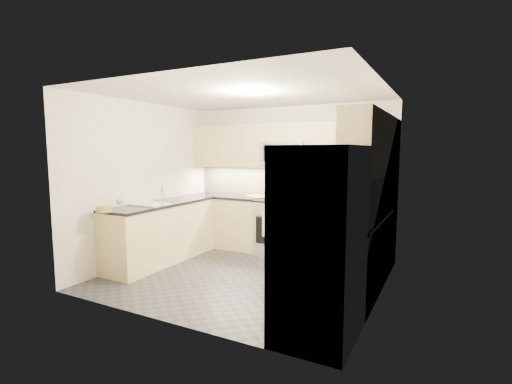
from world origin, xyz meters
name	(u,v)px	position (x,y,z in m)	size (l,w,h in m)	color
floor	(244,276)	(0.00, 0.00, 0.00)	(3.60, 3.20, 0.00)	#242429
ceiling	(244,94)	(0.00, 0.00, 2.50)	(3.60, 3.20, 0.02)	beige
wall_back	(289,179)	(0.00, 1.60, 1.25)	(3.60, 0.02, 2.50)	beige
wall_front	(165,202)	(0.00, -1.60, 1.25)	(3.60, 0.02, 2.50)	beige
wall_left	(146,182)	(-1.80, 0.00, 1.25)	(0.02, 3.20, 2.50)	beige
wall_right	(381,195)	(1.80, 0.00, 1.25)	(0.02, 3.20, 2.50)	beige
base_cab_back_left	(227,222)	(-1.09, 1.30, 0.45)	(1.42, 0.60, 0.90)	#CFBB7C
base_cab_back_right	(346,234)	(1.09, 1.30, 0.45)	(1.42, 0.60, 0.90)	#CFBB7C
base_cab_right	(356,256)	(1.50, 0.15, 0.45)	(0.60, 1.70, 0.90)	#CFBB7C
base_cab_peninsula	(162,233)	(-1.50, 0.00, 0.45)	(0.60, 2.00, 0.90)	#CFBB7C
countertop_back_left	(227,196)	(-1.09, 1.30, 0.92)	(1.42, 0.63, 0.04)	black
countertop_back_right	(347,204)	(1.09, 1.30, 0.92)	(1.42, 0.63, 0.04)	black
countertop_right	(357,219)	(1.50, 0.15, 0.92)	(0.63, 1.70, 0.04)	black
countertop_peninsula	(161,204)	(-1.50, 0.00, 0.92)	(0.63, 2.00, 0.04)	black
upper_cab_back	(285,146)	(0.00, 1.43, 1.83)	(3.60, 0.35, 0.75)	#CFBB7C
upper_cab_right	(372,144)	(1.62, 0.28, 1.83)	(0.35, 1.95, 0.75)	#CFBB7C
backsplash_back	(289,182)	(0.00, 1.60, 1.20)	(3.60, 0.01, 0.51)	#C0AD8A
backsplash_right	(386,195)	(1.80, 0.45, 1.20)	(0.01, 2.30, 0.51)	#C0AD8A
gas_range	(281,227)	(0.00, 1.28, 0.46)	(0.76, 0.65, 0.91)	#AAACB2
range_cooktop	(281,200)	(0.00, 1.28, 0.92)	(0.76, 0.65, 0.03)	black
oven_door_glass	(273,231)	(0.00, 0.95, 0.45)	(0.62, 0.02, 0.45)	black
oven_handle	(273,215)	(0.00, 0.93, 0.72)	(0.02, 0.02, 0.60)	#B2B5BA
microwave	(285,153)	(0.00, 1.40, 1.70)	(0.76, 0.40, 0.40)	#989B9F
microwave_door	(280,154)	(0.00, 1.20, 1.70)	(0.60, 0.01, 0.28)	black
refrigerator	(320,243)	(1.45, -1.15, 0.90)	(0.70, 0.90, 1.80)	gray
fridge_handle_left	(275,238)	(1.08, -1.33, 0.95)	(0.02, 0.02, 1.20)	#B2B5BA
fridge_handle_right	(290,230)	(1.08, -0.97, 0.95)	(0.02, 0.02, 1.20)	#B2B5BA
sink_basin	(149,209)	(-1.50, -0.25, 0.88)	(0.52, 0.38, 0.16)	white
faucet	(162,196)	(-1.24, -0.25, 1.08)	(0.03, 0.03, 0.28)	silver
utensil_bowl	(359,199)	(1.29, 1.24, 1.03)	(0.30, 0.30, 0.17)	#5FA848
cutting_board	(257,196)	(-0.51, 1.37, 0.95)	(0.41, 0.28, 0.01)	orange
fruit_basket	(104,209)	(-1.56, -1.03, 0.98)	(0.21, 0.21, 0.07)	#A2884B
fruit_apple	(120,201)	(-1.50, -0.79, 1.05)	(0.06, 0.06, 0.06)	maroon
fruit_pear	(119,202)	(-1.49, -0.83, 1.05)	(0.08, 0.08, 0.08)	#67B14C
dish_towel_check	(268,225)	(-0.07, 0.91, 0.55)	(0.21, 0.02, 0.39)	silver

